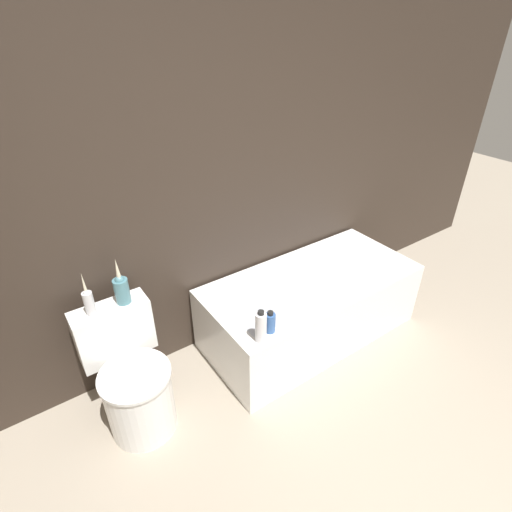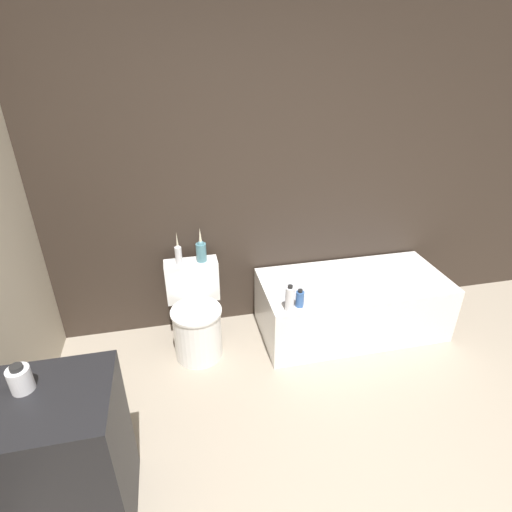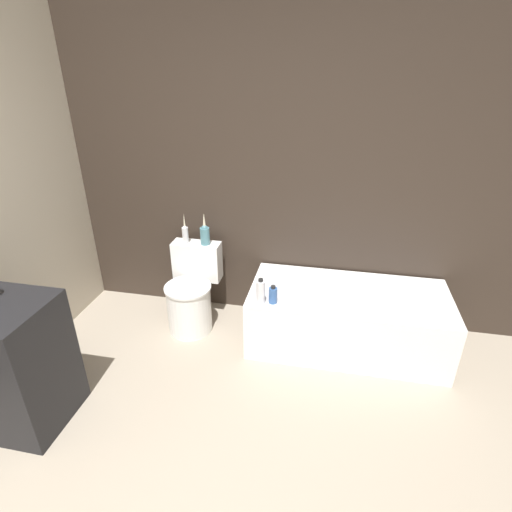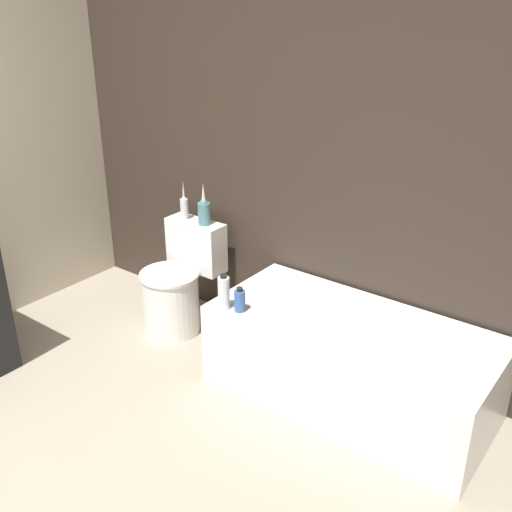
{
  "view_description": "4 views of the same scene",
  "coord_description": "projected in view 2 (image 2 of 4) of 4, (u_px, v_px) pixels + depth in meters",
  "views": [
    {
      "loc": [
        -0.88,
        0.22,
        2.07
      ],
      "look_at": [
        0.2,
        1.78,
        0.9
      ],
      "focal_mm": 28.0,
      "sensor_mm": 36.0,
      "label": 1
    },
    {
      "loc": [
        -0.66,
        -0.7,
        2.2
      ],
      "look_at": [
        -0.12,
        1.76,
        0.86
      ],
      "focal_mm": 28.0,
      "sensor_mm": 36.0,
      "label": 2
    },
    {
      "loc": [
        0.55,
        -0.88,
        2.11
      ],
      "look_at": [
        0.05,
        1.59,
        0.87
      ],
      "focal_mm": 28.0,
      "sensor_mm": 36.0,
      "label": 3
    },
    {
      "loc": [
        1.97,
        -0.64,
        2.11
      ],
      "look_at": [
        0.17,
        1.75,
        0.77
      ],
      "focal_mm": 42.0,
      "sensor_mm": 36.0,
      "label": 4
    }
  ],
  "objects": [
    {
      "name": "vase_silver",
      "position": [
        201.0,
        250.0,
        3.08
      ],
      "size": [
        0.08,
        0.08,
        0.28
      ],
      "color": "teal",
      "rests_on": "toilet"
    },
    {
      "name": "vanity_counter",
      "position": [
        57.0,
        463.0,
        1.9
      ],
      "size": [
        0.63,
        0.51,
        0.86
      ],
      "color": "black",
      "rests_on": "ground"
    },
    {
      "name": "shampoo_bottle_tall",
      "position": [
        290.0,
        299.0,
        2.85
      ],
      "size": [
        0.06,
        0.06,
        0.21
      ],
      "color": "silver",
      "rests_on": "bathtub"
    },
    {
      "name": "wall_back_tiled",
      "position": [
        257.0,
        175.0,
        3.11
      ],
      "size": [
        6.4,
        0.06,
        2.6
      ],
      "color": "#332821",
      "rests_on": "ground_plane"
    },
    {
      "name": "vase_gold",
      "position": [
        178.0,
        253.0,
        3.05
      ],
      "size": [
        0.05,
        0.05,
        0.26
      ],
      "color": "silver",
      "rests_on": "toilet"
    },
    {
      "name": "shampoo_bottle_short",
      "position": [
        300.0,
        299.0,
        2.91
      ],
      "size": [
        0.06,
        0.06,
        0.14
      ],
      "color": "#335999",
      "rests_on": "bathtub"
    },
    {
      "name": "bathtub",
      "position": [
        351.0,
        304.0,
        3.39
      ],
      "size": [
        1.53,
        0.71,
        0.49
      ],
      "color": "white",
      "rests_on": "ground"
    },
    {
      "name": "toilet",
      "position": [
        196.0,
        318.0,
        3.13
      ],
      "size": [
        0.42,
        0.54,
        0.7
      ],
      "color": "white",
      "rests_on": "ground"
    },
    {
      "name": "soap_bottle_glass",
      "position": [
        20.0,
        379.0,
        1.73
      ],
      "size": [
        0.1,
        0.1,
        0.14
      ],
      "color": "silver",
      "rests_on": "vanity_counter"
    }
  ]
}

